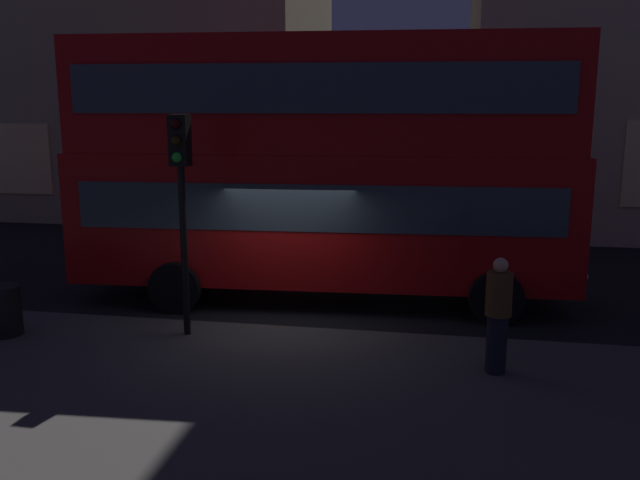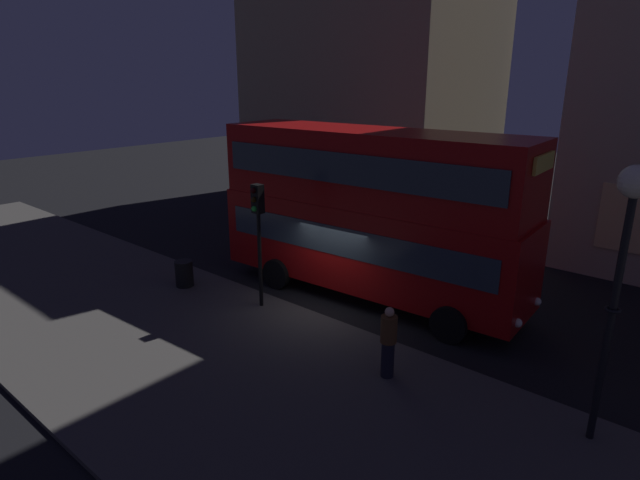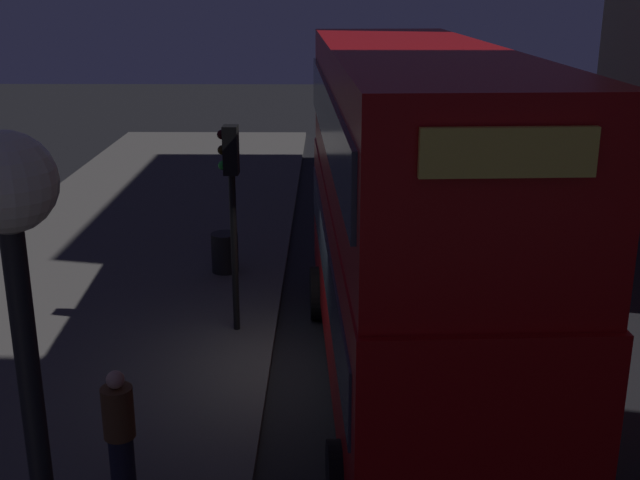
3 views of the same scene
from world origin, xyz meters
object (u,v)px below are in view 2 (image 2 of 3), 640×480
object	(u,v)px
traffic_light_near_kerb	(258,220)
pedestrian	(388,342)
double_decker_bus	(370,207)
litter_bin	(184,273)
street_lamp	(627,234)

from	to	relation	value
traffic_light_near_kerb	pedestrian	world-z (taller)	traffic_light_near_kerb
double_decker_bus	litter_bin	xyz separation A→B (m)	(-5.00, -3.56, -2.43)
litter_bin	pedestrian	bearing A→B (deg)	-1.58
double_decker_bus	street_lamp	size ratio (longest dim) A/B	1.92
pedestrian	double_decker_bus	bearing A→B (deg)	154.21
street_lamp	pedestrian	bearing A→B (deg)	-170.02
traffic_light_near_kerb	pedestrian	distance (m)	5.56
street_lamp	double_decker_bus	bearing A→B (deg)	158.11
traffic_light_near_kerb	litter_bin	world-z (taller)	traffic_light_near_kerb
double_decker_bus	street_lamp	bearing A→B (deg)	-25.08
double_decker_bus	pedestrian	world-z (taller)	double_decker_bus
double_decker_bus	pedestrian	xyz separation A→B (m)	(3.30, -3.79, -1.97)
double_decker_bus	litter_bin	distance (m)	6.60
street_lamp	litter_bin	xyz separation A→B (m)	(-12.57, -0.52, -3.74)
traffic_light_near_kerb	street_lamp	distance (m)	9.56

